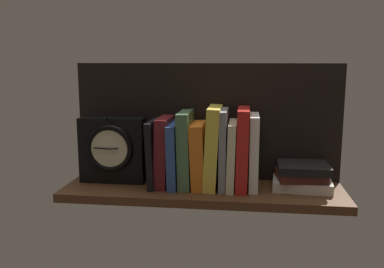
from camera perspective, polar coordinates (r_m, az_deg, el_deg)
name	(u,v)px	position (r cm, az deg, el deg)	size (l,w,h in cm)	color
ground_plane	(203,192)	(126.63, 1.48, -7.86)	(83.50, 23.33, 2.50)	#4C2D19
back_panel	(207,122)	(132.86, 2.00, 1.69)	(83.50, 1.20, 36.72)	black
book_black_skeptic	(154,152)	(127.97, -5.14, -2.51)	(1.78, 16.65, 19.88)	black
book_maroon_dawkins	(164,151)	(127.28, -3.83, -2.36)	(3.58, 13.87, 20.74)	maroon
book_blue_modern	(175,154)	(126.86, -2.33, -2.77)	(2.56, 16.76, 19.09)	#2D4C8E
book_green_romantic	(186,149)	(125.98, -0.83, -2.05)	(3.51, 15.03, 22.57)	#476B44
book_orange_pandolfini	(199,155)	(125.86, 0.98, -2.86)	(3.94, 14.77, 19.14)	orange
book_yellow_seinlanguage	(213,147)	(124.94, 2.87, -1.79)	(3.72, 15.92, 24.16)	gold
book_gray_chess	(224,149)	(124.83, 4.32, -2.00)	(2.03, 15.38, 23.39)	gray
book_cream_twain	(232,155)	(125.13, 5.44, -2.83)	(2.28, 16.26, 19.77)	beige
book_red_requiem	(242,148)	(124.63, 6.89, -1.96)	(3.39, 15.98, 23.81)	red
book_white_catcher	(254,152)	(124.86, 8.40, -2.40)	(2.61, 14.07, 21.99)	silver
framed_clock	(112,150)	(131.77, -10.84, -2.12)	(20.18, 7.06, 20.88)	black
book_stack_side	(302,176)	(127.96, 14.77, -5.62)	(17.64, 13.10, 7.73)	beige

